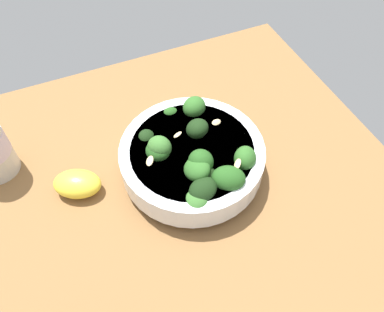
# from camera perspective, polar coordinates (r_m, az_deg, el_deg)

# --- Properties ---
(ground_plane) EXTENTS (0.70, 0.70, 0.03)m
(ground_plane) POSITION_cam_1_polar(r_m,az_deg,el_deg) (0.62, -0.60, -6.07)
(ground_plane) COLOR brown
(bowl_of_broccoli) EXTENTS (0.23, 0.23, 0.10)m
(bowl_of_broccoli) POSITION_cam_1_polar(r_m,az_deg,el_deg) (0.60, 0.11, -0.16)
(bowl_of_broccoli) COLOR white
(bowl_of_broccoli) RESTS_ON ground_plane
(lemon_wedge) EXTENTS (0.08, 0.09, 0.04)m
(lemon_wedge) POSITION_cam_1_polar(r_m,az_deg,el_deg) (0.62, -16.83, -4.03)
(lemon_wedge) COLOR yellow
(lemon_wedge) RESTS_ON ground_plane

